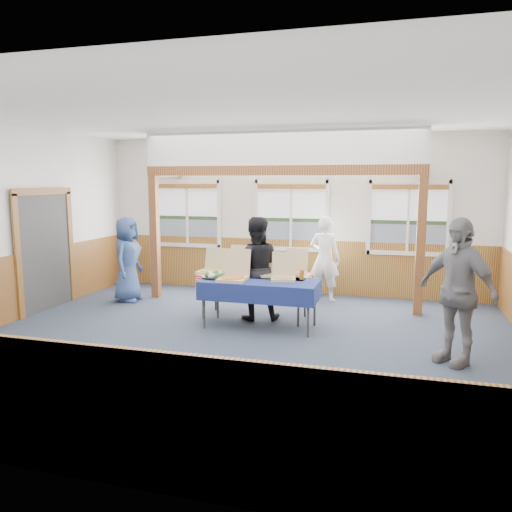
% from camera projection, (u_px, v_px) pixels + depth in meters
% --- Properties ---
extents(floor, '(8.00, 8.00, 0.00)m').
position_uv_depth(floor, '(241.00, 343.00, 7.17)').
color(floor, '#252E3C').
rests_on(floor, ground).
extents(ceiling, '(8.00, 8.00, 0.00)m').
position_uv_depth(ceiling, '(240.00, 113.00, 6.69)').
color(ceiling, white).
rests_on(ceiling, wall_back).
extents(wall_back, '(8.00, 0.00, 8.00)m').
position_uv_depth(wall_back, '(292.00, 215.00, 10.26)').
color(wall_back, silver).
rests_on(wall_back, floor).
extents(wall_front, '(8.00, 0.00, 8.00)m').
position_uv_depth(wall_front, '(94.00, 280.00, 3.60)').
color(wall_front, silver).
rests_on(wall_front, floor).
extents(wall_left, '(0.00, 8.00, 8.00)m').
position_uv_depth(wall_left, '(3.00, 225.00, 8.00)').
color(wall_left, silver).
rests_on(wall_left, floor).
extents(wainscot_back, '(7.98, 0.05, 1.10)m').
position_uv_depth(wainscot_back, '(291.00, 266.00, 10.39)').
color(wainscot_back, brown).
rests_on(wainscot_back, floor).
extents(wainscot_front, '(7.98, 0.05, 1.10)m').
position_uv_depth(wainscot_front, '(103.00, 415.00, 3.78)').
color(wainscot_front, brown).
rests_on(wainscot_front, floor).
extents(wainscot_left, '(0.05, 6.98, 1.10)m').
position_uv_depth(wainscot_left, '(9.00, 289.00, 8.15)').
color(wainscot_left, brown).
rests_on(wainscot_left, floor).
extents(cased_opening, '(0.06, 1.30, 2.10)m').
position_uv_depth(cased_opening, '(45.00, 252.00, 8.93)').
color(cased_opening, '#333333').
rests_on(cased_opening, wall_left).
extents(window_left, '(1.56, 0.10, 1.46)m').
position_uv_depth(window_left, '(187.00, 210.00, 10.82)').
color(window_left, white).
rests_on(window_left, wall_back).
extents(window_mid, '(1.56, 0.10, 1.46)m').
position_uv_depth(window_mid, '(291.00, 212.00, 10.20)').
color(window_mid, white).
rests_on(window_mid, wall_back).
extents(window_right, '(1.56, 0.10, 1.46)m').
position_uv_depth(window_right, '(408.00, 214.00, 9.59)').
color(window_right, white).
rests_on(window_right, wall_back).
extents(post_left, '(0.15, 0.15, 2.40)m').
position_uv_depth(post_left, '(155.00, 237.00, 9.85)').
color(post_left, '#582E13').
rests_on(post_left, floor).
extents(post_right, '(0.15, 0.15, 2.40)m').
position_uv_depth(post_right, '(421.00, 246.00, 8.50)').
color(post_right, '#582E13').
rests_on(post_right, floor).
extents(cross_beam, '(5.15, 0.18, 0.18)m').
position_uv_depth(cross_beam, '(279.00, 170.00, 8.98)').
color(cross_beam, '#582E13').
rests_on(cross_beam, post_left).
extents(table_left, '(2.00, 1.51, 0.76)m').
position_uv_depth(table_left, '(260.00, 284.00, 7.84)').
color(table_left, '#333333').
rests_on(table_left, floor).
extents(table_right, '(1.81, 0.80, 0.76)m').
position_uv_depth(table_right, '(254.00, 277.00, 8.37)').
color(table_right, '#333333').
rests_on(table_right, floor).
extents(pizza_box_a, '(0.44, 0.53, 0.47)m').
position_uv_depth(pizza_box_a, '(234.00, 276.00, 7.83)').
color(pizza_box_a, tan).
rests_on(pizza_box_a, table_left).
extents(pizza_box_b, '(0.46, 0.53, 0.41)m').
position_uv_depth(pizza_box_b, '(283.00, 276.00, 7.88)').
color(pizza_box_b, tan).
rests_on(pizza_box_b, table_left).
extents(pizza_box_c, '(0.42, 0.49, 0.41)m').
position_uv_depth(pizza_box_c, '(211.00, 269.00, 8.46)').
color(pizza_box_c, tan).
rests_on(pizza_box_c, table_right).
extents(pizza_box_d, '(0.40, 0.48, 0.43)m').
position_uv_depth(pizza_box_d, '(238.00, 267.00, 8.63)').
color(pizza_box_d, tan).
rests_on(pizza_box_d, table_right).
extents(pizza_box_e, '(0.43, 0.50, 0.40)m').
position_uv_depth(pizza_box_e, '(267.00, 272.00, 8.21)').
color(pizza_box_e, tan).
rests_on(pizza_box_e, table_right).
extents(pizza_box_f, '(0.39, 0.47, 0.41)m').
position_uv_depth(pizza_box_f, '(294.00, 271.00, 8.31)').
color(pizza_box_f, tan).
rests_on(pizza_box_f, table_right).
extents(veggie_tray, '(0.43, 0.43, 0.10)m').
position_uv_depth(veggie_tray, '(215.00, 276.00, 8.03)').
color(veggie_tray, black).
rests_on(veggie_tray, table_left).
extents(drink_glass, '(0.07, 0.07, 0.15)m').
position_uv_depth(drink_glass, '(302.00, 275.00, 7.88)').
color(drink_glass, '#955C18').
rests_on(drink_glass, table_right).
extents(woman_white, '(0.66, 0.49, 1.64)m').
position_uv_depth(woman_white, '(325.00, 259.00, 9.58)').
color(woman_white, white).
rests_on(woman_white, floor).
extents(woman_black, '(0.99, 0.87, 1.72)m').
position_uv_depth(woman_black, '(255.00, 268.00, 8.29)').
color(woman_black, black).
rests_on(woman_black, floor).
extents(man_blue, '(0.58, 0.84, 1.63)m').
position_uv_depth(man_blue, '(127.00, 259.00, 9.58)').
color(man_blue, '#324B7E').
rests_on(man_blue, floor).
extents(person_grey, '(1.11, 1.08, 1.87)m').
position_uv_depth(person_grey, '(457.00, 291.00, 6.26)').
color(person_grey, gray).
rests_on(person_grey, floor).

